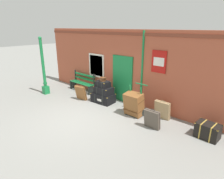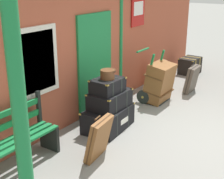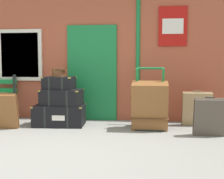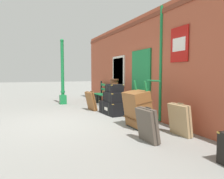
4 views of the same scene
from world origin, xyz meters
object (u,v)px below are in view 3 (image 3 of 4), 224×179
Objects in this scene: suitcase_cream at (3,111)px; round_hatbox at (59,72)px; large_brown_trunk at (150,106)px; steamer_trunk_middle at (62,97)px; suitcase_charcoal at (210,117)px; steamer_trunk_base at (60,115)px; steamer_trunk_top at (59,83)px; suitcase_brown at (197,109)px; porters_trolley at (150,114)px.

round_hatbox is at bearing 26.95° from suitcase_cream.
round_hatbox is 1.95m from large_brown_trunk.
suitcase_cream is (-0.98, -0.50, -0.75)m from round_hatbox.
large_brown_trunk is (1.79, -0.17, -0.11)m from steamer_trunk_middle.
steamer_trunk_base is at bearing 168.94° from suitcase_charcoal.
steamer_trunk_base is 1.30× the size of steamer_trunk_middle.
round_hatbox reaches higher than suitcase_cream.
steamer_trunk_top is 2.09× the size of round_hatbox.
large_brown_trunk is (1.84, -0.17, 0.26)m from steamer_trunk_base.
round_hatbox reaches higher than steamer_trunk_base.
round_hatbox is at bearing -109.97° from steamer_trunk_top.
round_hatbox reaches higher than steamer_trunk_middle.
round_hatbox is 3.04m from suitcase_charcoal.
steamer_trunk_middle is 1.30× the size of steamer_trunk_top.
steamer_trunk_top is 0.88× the size of suitcase_cream.
steamer_trunk_top is at bearing 70.03° from round_hatbox.
suitcase_charcoal is 0.90m from suitcase_brown.
large_brown_trunk reaches higher than suitcase_charcoal.
steamer_trunk_base is at bearing 26.65° from suitcase_cream.
porters_trolley is at bearing 0.13° from steamer_trunk_middle.
steamer_trunk_top is 0.67× the size of large_brown_trunk.
suitcase_charcoal is at bearing -20.43° from large_brown_trunk.
steamer_trunk_middle is 1.80m from large_brown_trunk.
steamer_trunk_middle is 2.72× the size of round_hatbox.
steamer_trunk_middle is at bearing -6.48° from round_hatbox.
steamer_trunk_base is 1.69× the size of steamer_trunk_top.
steamer_trunk_middle is 1.17m from suitcase_cream.
round_hatbox is 0.32× the size of large_brown_trunk.
suitcase_charcoal is (1.05, -0.57, 0.07)m from porters_trolley.
steamer_trunk_middle is 2.76m from suitcase_brown.
steamer_trunk_base is 1.86m from large_brown_trunk.
large_brown_trunk is 1.32× the size of suitcase_cream.
steamer_trunk_top is at bearing -173.44° from suitcase_brown.
steamer_trunk_base is 0.66m from steamer_trunk_top.
steamer_trunk_top reaches higher than suitcase_brown.
steamer_trunk_base is 1.47× the size of suitcase_brown.
porters_trolley is at bearing -0.16° from steamer_trunk_top.
porters_trolley reaches higher than round_hatbox.
porters_trolley is 2.86m from suitcase_cream.
steamer_trunk_top is at bearing 100.80° from steamer_trunk_base.
suitcase_brown reaches higher than suitcase_charcoal.
suitcase_charcoal is (1.05, -0.39, -0.13)m from large_brown_trunk.
porters_trolley reaches higher than suitcase_brown.
large_brown_trunk is at bearing -5.55° from round_hatbox.
steamer_trunk_top is at bearing 168.80° from suitcase_charcoal.
round_hatbox is 0.42× the size of suitcase_brown.
porters_trolley is at bearing -0.07° from round_hatbox.
round_hatbox is at bearing 117.57° from steamer_trunk_base.
large_brown_trunk reaches higher than suitcase_cream.
steamer_trunk_middle is at bearing 174.48° from large_brown_trunk.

